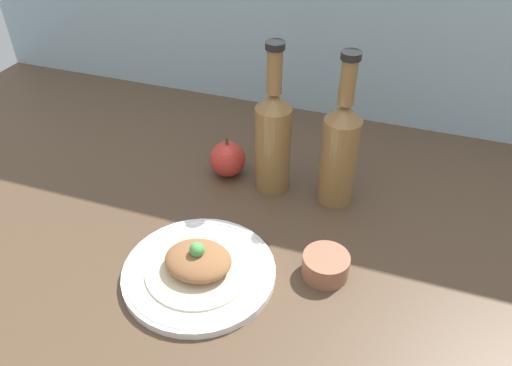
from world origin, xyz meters
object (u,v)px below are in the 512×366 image
object	(u,v)px
plate	(199,271)
dipping_bowl	(326,265)
cider_bottle_right	(340,149)
plated_food	(198,262)
apple	(227,159)
cider_bottle_left	(273,137)

from	to	relation	value
plate	dipping_bowl	xyz separation A→B (cm)	(18.69, 6.85, 1.04)
dipping_bowl	cider_bottle_right	bearing A→B (deg)	97.78
plated_food	cider_bottle_right	size ratio (longest dim) A/B	0.58
apple	dipping_bowl	xyz separation A→B (cm)	(24.54, -20.06, -1.68)
plated_food	apple	distance (cm)	27.54
plate	dipping_bowl	world-z (taller)	dipping_bowl
cider_bottle_left	cider_bottle_right	bearing A→B (deg)	0.00
cider_bottle_left	cider_bottle_right	world-z (taller)	same
plated_food	dipping_bowl	xyz separation A→B (cm)	(18.69, 6.85, -1.05)
plate	apple	size ratio (longest dim) A/B	2.84
plate	plated_food	size ratio (longest dim) A/B	1.44
plated_food	cider_bottle_left	world-z (taller)	cider_bottle_left
plated_food	cider_bottle_left	size ratio (longest dim) A/B	0.58
cider_bottle_right	plated_food	bearing A→B (deg)	-121.35
plate	dipping_bowl	size ratio (longest dim) A/B	3.26
plated_food	cider_bottle_right	xyz separation A→B (cm)	(16.03, 26.31, 8.10)
plate	cider_bottle_right	xyz separation A→B (cm)	(16.03, 26.31, 10.19)
plate	cider_bottle_right	distance (cm)	32.45
cider_bottle_right	dipping_bowl	world-z (taller)	cider_bottle_right
plated_food	cider_bottle_right	bearing A→B (deg)	58.65
cider_bottle_left	dipping_bowl	distance (cm)	26.25
cider_bottle_left	apple	bearing A→B (deg)	176.43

